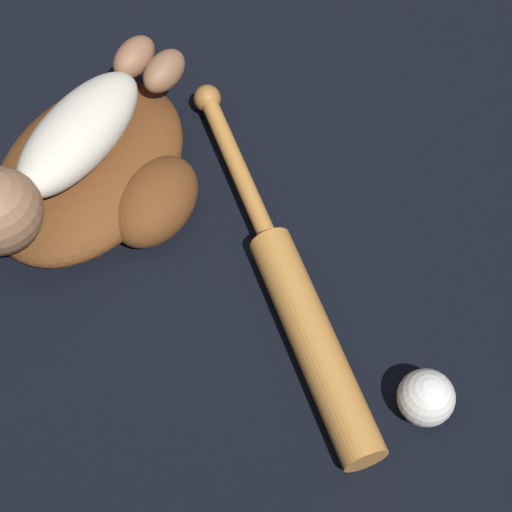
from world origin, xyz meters
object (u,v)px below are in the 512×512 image
at_px(baseball_bat, 296,302).
at_px(baseball, 426,398).
at_px(baby_figure, 56,154).
at_px(baseball_glove, 100,174).

height_order(baseball_bat, baseball, baseball).
bearing_deg(baby_figure, baseball, 101.62).
distance_m(baseball_glove, baseball_bat, 0.33).
height_order(baseball_glove, baby_figure, baby_figure).
bearing_deg(baseball_glove, baseball, 96.47).
bearing_deg(baby_figure, baseball_bat, 106.59).
bearing_deg(baseball, baby_figure, -78.38).
height_order(baby_figure, baseball_bat, baby_figure).
bearing_deg(baseball, baseball_bat, -86.95).
xyz_separation_m(baby_figure, baseball, (-0.11, 0.53, -0.09)).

